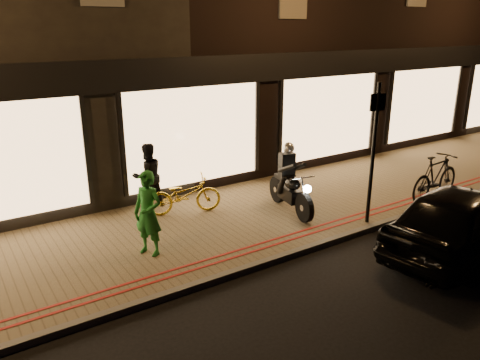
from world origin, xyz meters
The scene contains 12 objects.
ground centered at (0.00, 0.00, 0.00)m, with size 90.00×90.00×0.00m, color black.
sidewalk centered at (0.00, 2.00, 0.06)m, with size 50.00×4.00×0.12m, color brown.
kerb_stone centered at (0.00, 0.05, 0.06)m, with size 50.00×0.14×0.12m, color #59544C.
red_kerb_lines centered at (0.00, 0.55, 0.12)m, with size 50.00×0.26×0.01m.
building_row centered at (0.00, 8.99, 4.25)m, with size 48.00×10.11×8.50m.
motorcycle centered at (1.21, 1.69, 0.73)m, with size 0.70×1.93×1.59m.
sign_post centered at (2.22, 0.25, 1.80)m, with size 0.35×0.11×3.00m.
bicycle_gold centered at (-0.87, 2.89, 0.56)m, with size 0.58×1.66×0.87m, color gold.
bicycle_dark centered at (4.65, 0.32, 0.69)m, with size 0.53×1.88×1.13m, color black.
person_green centered at (-2.31, 1.46, 0.92)m, with size 0.58×0.38×1.60m, color #1D6F23.
person_dark centered at (-1.38, 3.70, 0.88)m, with size 0.74×0.58×1.53m, color black.
parked_car centered at (2.78, -1.56, 0.68)m, with size 1.61×4.01×1.37m, color black.
Camera 1 is at (-5.28, -6.05, 4.17)m, focal length 35.00 mm.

